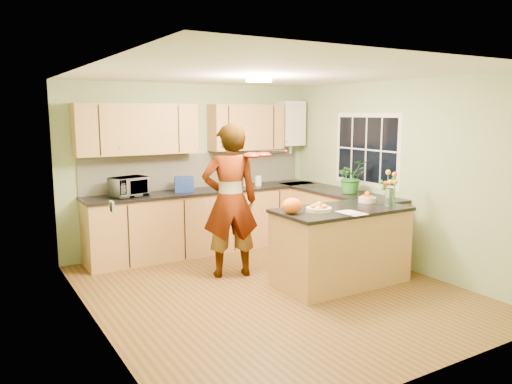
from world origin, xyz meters
TOP-DOWN VIEW (x-y plane):
  - floor at (0.00, 0.00)m, footprint 4.50×4.50m
  - ceiling at (0.00, 0.00)m, footprint 4.00×4.50m
  - wall_back at (0.00, 2.25)m, footprint 4.00×0.02m
  - wall_front at (0.00, -2.25)m, footprint 4.00×0.02m
  - wall_left at (-2.00, 0.00)m, footprint 0.02×4.50m
  - wall_right at (2.00, 0.00)m, footprint 0.02×4.50m
  - back_counter at (0.10, 1.95)m, footprint 3.64×0.62m
  - right_counter at (1.70, 0.85)m, footprint 0.62×2.24m
  - splashback at (0.10, 2.23)m, footprint 3.60×0.02m
  - upper_cabinets at (-0.18, 2.08)m, footprint 3.20×0.34m
  - boiler at (1.70, 2.09)m, footprint 0.40×0.30m
  - window_right at (1.99, 0.60)m, footprint 0.01×1.30m
  - light_switch at (-1.99, -0.60)m, footprint 0.02×0.09m
  - ceiling_lamp at (0.00, 0.30)m, footprint 0.30×0.30m
  - peninsula_island at (0.86, -0.21)m, footprint 1.63×0.84m
  - fruit_dish at (0.51, -0.21)m, footprint 0.30×0.30m
  - orange_bowl at (1.41, -0.06)m, footprint 0.22×0.22m
  - flower_vase at (1.46, -0.39)m, footprint 0.25×0.25m
  - orange_bag at (0.17, -0.16)m, footprint 0.29×0.27m
  - papers at (0.76, -0.51)m, footprint 0.22×0.30m
  - violinist at (-0.15, 0.74)m, footprint 0.82×0.66m
  - violin at (0.05, 0.52)m, footprint 0.59×0.51m
  - microwave at (-1.08, 1.94)m, footprint 0.56×0.45m
  - blue_box at (-0.27, 1.94)m, footprint 0.32×0.28m
  - kettle at (0.47, 1.99)m, footprint 0.16×0.16m
  - jar_cream at (0.79, 1.97)m, footprint 0.14×0.14m
  - jar_white at (0.96, 1.89)m, footprint 0.12×0.12m
  - potted_plant at (1.70, 0.58)m, footprint 0.48×0.43m

SIDE VIEW (x-z plane):
  - floor at x=0.00m, z-range 0.00..0.00m
  - peninsula_island at x=0.86m, z-range 0.00..0.94m
  - back_counter at x=0.10m, z-range 0.00..0.94m
  - right_counter at x=1.70m, z-range 0.00..0.94m
  - papers at x=0.76m, z-range 0.94..0.95m
  - violinist at x=-0.15m, z-range 0.00..1.95m
  - fruit_dish at x=0.51m, z-range 0.93..1.03m
  - orange_bowl at x=1.41m, z-range 0.93..1.06m
  - jar_white at x=0.96m, z-range 0.94..1.10m
  - jar_cream at x=0.79m, z-range 0.94..1.10m
  - orange_bag at x=0.17m, z-range 0.94..1.12m
  - blue_box at x=-0.27m, z-range 0.94..1.16m
  - kettle at x=0.47m, z-range 0.91..1.21m
  - microwave at x=-1.08m, z-range 0.94..1.21m
  - potted_plant at x=1.70m, z-range 0.94..1.42m
  - splashback at x=0.10m, z-range 0.94..1.46m
  - flower_vase at x=1.46m, z-range 1.01..1.48m
  - wall_back at x=0.00m, z-range 0.00..2.50m
  - wall_front at x=0.00m, z-range 0.00..2.50m
  - wall_left at x=-2.00m, z-range 0.00..2.50m
  - wall_right at x=2.00m, z-range 0.00..2.50m
  - light_switch at x=-1.99m, z-range 1.26..1.34m
  - window_right at x=1.99m, z-range 1.02..2.08m
  - violin at x=0.05m, z-range 1.49..1.63m
  - upper_cabinets at x=-0.18m, z-range 1.50..2.20m
  - boiler at x=1.70m, z-range 1.47..2.33m
  - ceiling_lamp at x=0.00m, z-range 2.43..2.50m
  - ceiling at x=0.00m, z-range 2.49..2.51m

